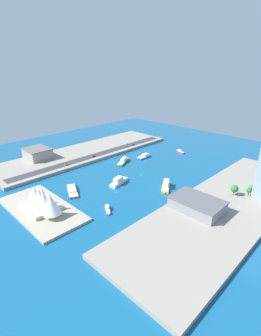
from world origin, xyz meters
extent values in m
plane|color=#145684|center=(0.00, 0.00, 0.00)|extent=(440.00, 440.00, 0.00)
cube|color=gray|center=(-97.11, 0.00, 1.62)|extent=(70.00, 240.00, 3.23)
cube|color=gray|center=(97.11, 0.00, 1.62)|extent=(70.00, 240.00, 3.23)
cube|color=#A89E89|center=(6.82, 111.16, 1.00)|extent=(82.14, 39.27, 2.00)
cube|color=#38383D|center=(74.97, 0.00, 3.31)|extent=(12.53, 228.00, 0.15)
cube|color=brown|center=(16.49, 75.74, 0.79)|extent=(28.44, 19.54, 1.59)
cone|color=brown|center=(3.67, 82.14, 0.79)|extent=(1.91, 1.91, 1.43)
cube|color=white|center=(18.23, 74.88, 2.40)|extent=(16.38, 12.63, 1.62)
cube|color=beige|center=(16.49, 75.74, 1.64)|extent=(27.30, 18.76, 0.10)
cube|color=#999EA3|center=(-31.86, 74.28, 0.90)|extent=(13.09, 10.35, 1.80)
cone|color=#999EA3|center=(-37.92, 78.43, 0.90)|extent=(2.25, 2.25, 1.62)
cube|color=white|center=(-30.35, 73.24, 2.75)|extent=(5.55, 4.90, 1.90)
cube|color=beige|center=(-31.86, 74.28, 1.85)|extent=(12.57, 9.94, 0.10)
cube|color=blue|center=(31.09, -39.77, 0.99)|extent=(8.91, 19.24, 1.98)
cone|color=blue|center=(31.34, -29.72, 0.99)|extent=(1.82, 1.82, 1.78)
cube|color=white|center=(31.02, -42.71, 3.25)|extent=(6.02, 7.91, 2.54)
cube|color=beige|center=(31.09, -39.77, 2.03)|extent=(8.56, 18.47, 0.10)
cube|color=yellow|center=(-40.77, 9.56, 1.21)|extent=(17.46, 22.25, 2.42)
cone|color=yellow|center=(-47.01, 19.45, 1.21)|extent=(3.00, 3.00, 2.17)
cube|color=white|center=(-39.74, 7.93, 4.75)|extent=(10.05, 11.96, 4.67)
cube|color=beige|center=(-40.77, 9.56, 2.47)|extent=(16.77, 21.36, 0.10)
cube|color=#2D8C4C|center=(36.35, -8.05, 1.16)|extent=(17.40, 26.53, 2.32)
cone|color=#2D8C4C|center=(30.29, 4.35, 1.16)|extent=(2.80, 2.80, 2.09)
cube|color=white|center=(37.47, -10.36, 3.95)|extent=(9.23, 12.17, 3.26)
cube|color=beige|center=(36.35, -8.05, 2.37)|extent=(16.71, 25.46, 0.10)
cube|color=red|center=(10.17, -89.94, 0.70)|extent=(14.93, 9.30, 1.39)
cone|color=red|center=(3.13, -87.01, 0.70)|extent=(1.64, 1.64, 1.25)
cube|color=white|center=(11.87, -90.65, 2.23)|extent=(7.25, 5.00, 1.69)
cube|color=beige|center=(10.17, -89.94, 1.44)|extent=(14.33, 8.92, 0.10)
cube|color=silver|center=(-1.43, 33.59, 1.44)|extent=(11.78, 24.07, 2.88)
cone|color=silver|center=(1.41, 21.56, 1.44)|extent=(3.12, 3.12, 2.59)
cube|color=white|center=(-1.74, 34.91, 4.98)|extent=(7.53, 10.98, 4.19)
cube|color=beige|center=(-1.43, 33.59, 2.93)|extent=(11.31, 23.11, 0.10)
cube|color=gray|center=(116.17, 59.08, 9.01)|extent=(29.86, 25.69, 11.55)
cube|color=slate|center=(116.17, 59.08, 15.19)|extent=(31.06, 26.72, 0.80)
cube|color=gray|center=(-84.39, 27.55, 7.57)|extent=(38.05, 25.45, 8.68)
cube|color=#59595C|center=(-84.39, 27.55, 12.31)|extent=(39.57, 26.47, 0.80)
cylinder|color=black|center=(72.84, -63.06, 3.70)|extent=(0.26, 0.64, 0.64)
cylinder|color=black|center=(71.24, -63.08, 3.70)|extent=(0.26, 0.64, 0.64)
cylinder|color=black|center=(72.81, -60.07, 3.70)|extent=(0.26, 0.64, 0.64)
cylinder|color=black|center=(71.21, -60.09, 3.70)|extent=(0.26, 0.64, 0.64)
cube|color=blue|center=(72.02, -61.58, 4.05)|extent=(1.84, 4.30, 0.89)
cube|color=#262D38|center=(72.02, -61.36, 4.78)|extent=(1.61, 2.41, 0.58)
cylinder|color=black|center=(71.72, 45.47, 3.70)|extent=(0.26, 0.64, 0.64)
cylinder|color=black|center=(70.05, 45.46, 3.70)|extent=(0.26, 0.64, 0.64)
cylinder|color=black|center=(71.69, 48.93, 3.70)|extent=(0.26, 0.64, 0.64)
cylinder|color=black|center=(70.03, 48.92, 3.70)|extent=(0.26, 0.64, 0.64)
cube|color=yellow|center=(70.87, 47.20, 3.96)|extent=(1.90, 4.96, 0.71)
cube|color=#262D38|center=(70.87, 47.44, 4.59)|extent=(1.66, 2.78, 0.54)
cylinder|color=black|center=(72.93, 6.44, 3.70)|extent=(0.26, 0.64, 0.64)
cylinder|color=black|center=(71.21, 6.47, 3.70)|extent=(0.26, 0.64, 0.64)
cylinder|color=black|center=(73.00, 9.76, 3.70)|extent=(0.26, 0.64, 0.64)
cylinder|color=black|center=(71.27, 9.79, 3.70)|extent=(0.26, 0.64, 0.64)
cube|color=red|center=(72.10, 8.11, 4.01)|extent=(2.02, 4.78, 0.81)
cube|color=#262D38|center=(72.11, 8.35, 4.74)|extent=(1.75, 2.69, 0.65)
cylinder|color=black|center=(67.27, -46.50, 5.98)|extent=(0.18, 0.18, 5.50)
cube|color=black|center=(67.27, -46.50, 9.23)|extent=(0.36, 0.36, 1.00)
sphere|color=red|center=(67.27, -46.50, 9.58)|extent=(0.24, 0.24, 0.24)
sphere|color=yellow|center=(67.27, -46.50, 9.23)|extent=(0.24, 0.24, 0.24)
sphere|color=green|center=(67.27, -46.50, 8.88)|extent=(0.24, 0.24, 0.24)
cube|color=#BCAD93|center=(6.82, 111.16, 3.50)|extent=(30.15, 23.47, 3.00)
cone|color=white|center=(-11.15, 111.16, 13.16)|extent=(16.13, 13.83, 18.21)
cone|color=white|center=(-0.23, 111.16, 14.23)|extent=(10.42, 8.15, 19.34)
cone|color=white|center=(6.82, 111.16, 12.02)|extent=(14.65, 12.45, 15.94)
cone|color=white|center=(14.77, 111.16, 11.40)|extent=(12.24, 10.52, 14.17)
cone|color=white|center=(20.29, 111.16, 8.92)|extent=(9.83, 8.75, 9.07)
cylinder|color=brown|center=(-103.88, -30.91, 4.87)|extent=(0.50, 0.50, 3.27)
sphere|color=#2D7233|center=(-103.88, -30.91, 8.48)|extent=(4.93, 4.93, 4.93)
cylinder|color=brown|center=(-104.14, -23.92, 5.02)|extent=(0.50, 0.50, 3.58)
sphere|color=#2D7233|center=(-104.14, -23.92, 8.54)|extent=(4.32, 4.32, 4.32)
cylinder|color=brown|center=(-94.72, -16.12, 5.12)|extent=(0.50, 0.50, 3.77)
sphere|color=#2D7233|center=(-94.72, -16.12, 9.66)|extent=(6.64, 6.64, 6.64)
camera|label=1|loc=(-166.52, 184.57, 108.26)|focal=26.80mm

